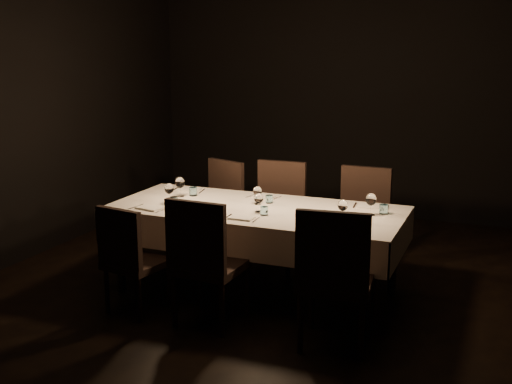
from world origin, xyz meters
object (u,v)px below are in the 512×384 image
at_px(chair_far_right, 362,216).
at_px(chair_near_center, 204,258).
at_px(chair_near_right, 334,274).
at_px(chair_far_left, 218,204).
at_px(chair_near_left, 129,255).
at_px(dining_table, 256,216).
at_px(chair_far_center, 277,210).

bearing_deg(chair_far_right, chair_near_center, -115.08).
relative_size(chair_near_right, chair_far_left, 1.08).
bearing_deg(chair_near_left, chair_near_right, -169.82).
relative_size(dining_table, chair_far_center, 2.47).
distance_m(chair_near_right, chair_far_center, 1.87).
relative_size(chair_near_left, chair_far_left, 0.92).
distance_m(chair_near_left, chair_near_right, 1.68).
relative_size(chair_near_center, chair_far_center, 1.00).
relative_size(chair_near_left, chair_far_center, 0.88).
bearing_deg(chair_far_right, chair_far_left, -177.27).
xyz_separation_m(dining_table, chair_far_center, (-0.07, 0.75, -0.13)).
height_order(chair_far_left, chair_far_right, chair_far_right).
height_order(chair_far_left, chair_far_center, chair_far_center).
distance_m(chair_near_left, chair_near_center, 0.67).
bearing_deg(chair_far_center, chair_far_left, 173.23).
relative_size(chair_near_center, chair_near_right, 0.97).
bearing_deg(chair_near_left, dining_table, -121.92).
distance_m(dining_table, chair_near_center, 0.84).
relative_size(chair_near_left, chair_near_right, 0.85).
distance_m(chair_near_left, chair_far_left, 1.64).
xyz_separation_m(chair_near_left, chair_far_left, (0.01, 1.64, 0.04)).
distance_m(dining_table, chair_far_center, 0.76).
bearing_deg(chair_near_left, chair_near_center, -169.15).
distance_m(chair_near_right, chair_far_right, 1.69).
height_order(chair_near_right, chair_far_right, chair_near_right).
height_order(dining_table, chair_near_right, chair_near_right).
bearing_deg(chair_near_left, chair_far_right, -121.49).
relative_size(dining_table, chair_far_left, 2.58).
distance_m(chair_near_left, chair_far_center, 1.72).
xyz_separation_m(chair_near_right, chair_far_left, (-1.67, 1.64, -0.04)).
bearing_deg(chair_far_right, dining_table, -129.94).
distance_m(chair_near_center, chair_far_right, 1.86).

